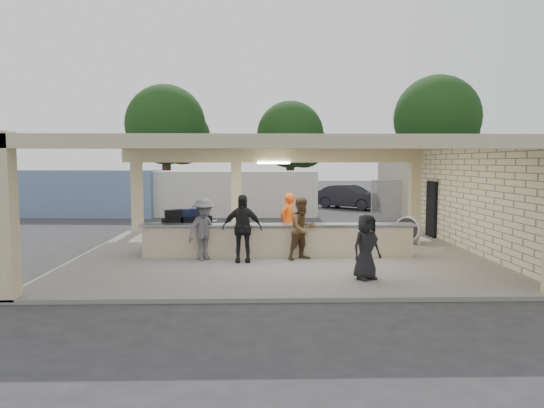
{
  "coord_description": "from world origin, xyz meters",
  "views": [
    {
      "loc": [
        -0.53,
        -14.85,
        2.93
      ],
      "look_at": [
        -0.15,
        1.0,
        1.54
      ],
      "focal_mm": 32.0,
      "sensor_mm": 36.0,
      "label": 1
    }
  ],
  "objects_px": {
    "passenger_b": "(242,228)",
    "passenger_c": "(204,229)",
    "car_white_a": "(428,202)",
    "container_white": "(213,193)",
    "passenger_d": "(366,247)",
    "car_dark": "(350,197)",
    "baggage_counter": "(278,240)",
    "container_blue": "(69,193)",
    "luggage_cart": "(186,228)",
    "passenger_a": "(303,229)",
    "car_white_b": "(490,201)",
    "drum_fan": "(409,229)",
    "baggage_handler": "(288,222)"
  },
  "relations": [
    {
      "from": "car_white_a",
      "to": "car_dark",
      "type": "distance_m",
      "value": 4.85
    },
    {
      "from": "baggage_counter",
      "to": "container_blue",
      "type": "distance_m",
      "value": 16.17
    },
    {
      "from": "baggage_counter",
      "to": "passenger_b",
      "type": "height_order",
      "value": "passenger_b"
    },
    {
      "from": "passenger_c",
      "to": "passenger_b",
      "type": "bearing_deg",
      "value": -61.65
    },
    {
      "from": "drum_fan",
      "to": "car_dark",
      "type": "distance_m",
      "value": 13.58
    },
    {
      "from": "baggage_handler",
      "to": "car_white_b",
      "type": "height_order",
      "value": "baggage_handler"
    },
    {
      "from": "car_white_a",
      "to": "car_dark",
      "type": "height_order",
      "value": "car_dark"
    },
    {
      "from": "container_white",
      "to": "car_white_a",
      "type": "bearing_deg",
      "value": 5.61
    },
    {
      "from": "car_white_a",
      "to": "car_white_b",
      "type": "relative_size",
      "value": 1.08
    },
    {
      "from": "car_dark",
      "to": "container_white",
      "type": "relative_size",
      "value": 0.4
    },
    {
      "from": "luggage_cart",
      "to": "baggage_handler",
      "type": "xyz_separation_m",
      "value": [
        3.25,
        0.06,
        0.17
      ]
    },
    {
      "from": "drum_fan",
      "to": "car_dark",
      "type": "height_order",
      "value": "car_dark"
    },
    {
      "from": "passenger_b",
      "to": "car_white_b",
      "type": "relative_size",
      "value": 0.46
    },
    {
      "from": "passenger_d",
      "to": "car_dark",
      "type": "xyz_separation_m",
      "value": [
        3.05,
        18.54,
        -0.15
      ]
    },
    {
      "from": "passenger_d",
      "to": "passenger_c",
      "type": "bearing_deg",
      "value": 122.55
    },
    {
      "from": "car_dark",
      "to": "container_white",
      "type": "distance_m",
      "value": 8.95
    },
    {
      "from": "drum_fan",
      "to": "car_white_b",
      "type": "height_order",
      "value": "car_white_b"
    },
    {
      "from": "passenger_b",
      "to": "passenger_d",
      "type": "bearing_deg",
      "value": -34.46
    },
    {
      "from": "baggage_counter",
      "to": "car_white_b",
      "type": "distance_m",
      "value": 18.34
    },
    {
      "from": "car_white_b",
      "to": "car_white_a",
      "type": "bearing_deg",
      "value": 120.53
    },
    {
      "from": "baggage_counter",
      "to": "car_dark",
      "type": "bearing_deg",
      "value": 72.07
    },
    {
      "from": "luggage_cart",
      "to": "car_white_a",
      "type": "relative_size",
      "value": 0.58
    },
    {
      "from": "luggage_cart",
      "to": "container_white",
      "type": "distance_m",
      "value": 10.99
    },
    {
      "from": "baggage_counter",
      "to": "car_white_b",
      "type": "bearing_deg",
      "value": 46.07
    },
    {
      "from": "luggage_cart",
      "to": "baggage_handler",
      "type": "bearing_deg",
      "value": -18.8
    },
    {
      "from": "passenger_a",
      "to": "passenger_c",
      "type": "xyz_separation_m",
      "value": [
        -2.84,
        0.0,
        -0.01
      ]
    },
    {
      "from": "baggage_counter",
      "to": "car_white_a",
      "type": "xyz_separation_m",
      "value": [
        8.98,
        12.8,
        0.05
      ]
    },
    {
      "from": "car_white_a",
      "to": "luggage_cart",
      "type": "bearing_deg",
      "value": 123.62
    },
    {
      "from": "passenger_d",
      "to": "car_white_b",
      "type": "height_order",
      "value": "passenger_d"
    },
    {
      "from": "luggage_cart",
      "to": "car_white_b",
      "type": "xyz_separation_m",
      "value": [
        15.62,
        12.2,
        -0.19
      ]
    },
    {
      "from": "baggage_counter",
      "to": "luggage_cart",
      "type": "relative_size",
      "value": 3.14
    },
    {
      "from": "luggage_cart",
      "to": "drum_fan",
      "type": "height_order",
      "value": "luggage_cart"
    },
    {
      "from": "passenger_d",
      "to": "car_white_b",
      "type": "bearing_deg",
      "value": 28.88
    },
    {
      "from": "passenger_b",
      "to": "passenger_c",
      "type": "relative_size",
      "value": 1.07
    },
    {
      "from": "passenger_a",
      "to": "passenger_c",
      "type": "distance_m",
      "value": 2.84
    },
    {
      "from": "passenger_a",
      "to": "passenger_d",
      "type": "distance_m",
      "value": 2.74
    },
    {
      "from": "car_white_a",
      "to": "car_white_b",
      "type": "xyz_separation_m",
      "value": [
        3.74,
        0.41,
        0.01
      ]
    },
    {
      "from": "container_blue",
      "to": "passenger_a",
      "type": "bearing_deg",
      "value": -43.05
    },
    {
      "from": "passenger_b",
      "to": "baggage_counter",
      "type": "bearing_deg",
      "value": 37.06
    },
    {
      "from": "passenger_d",
      "to": "container_blue",
      "type": "relative_size",
      "value": 0.17
    },
    {
      "from": "baggage_counter",
      "to": "passenger_a",
      "type": "relative_size",
      "value": 4.53
    },
    {
      "from": "passenger_a",
      "to": "car_white_b",
      "type": "xyz_separation_m",
      "value": [
        12.03,
        13.71,
        -0.35
      ]
    },
    {
      "from": "drum_fan",
      "to": "passenger_d",
      "type": "height_order",
      "value": "passenger_d"
    },
    {
      "from": "passenger_b",
      "to": "car_white_b",
      "type": "xyz_separation_m",
      "value": [
        13.77,
        14.0,
        -0.41
      ]
    },
    {
      "from": "car_white_a",
      "to": "container_white",
      "type": "relative_size",
      "value": 0.4
    },
    {
      "from": "car_white_a",
      "to": "passenger_b",
      "type": "bearing_deg",
      "value": 132.39
    },
    {
      "from": "car_white_b",
      "to": "container_white",
      "type": "bearing_deg",
      "value": 118.67
    },
    {
      "from": "baggage_counter",
      "to": "luggage_cart",
      "type": "distance_m",
      "value": 3.07
    },
    {
      "from": "drum_fan",
      "to": "passenger_d",
      "type": "bearing_deg",
      "value": -75.62
    },
    {
      "from": "luggage_cart",
      "to": "car_white_b",
      "type": "distance_m",
      "value": 19.82
    }
  ]
}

